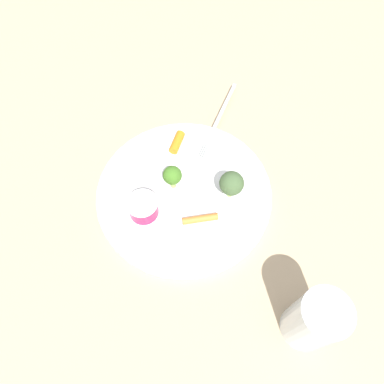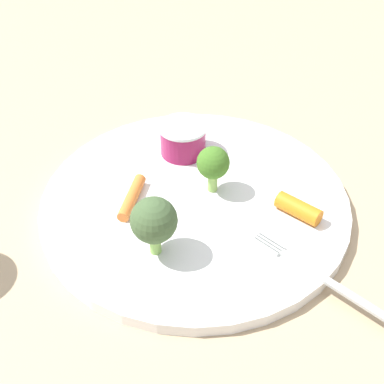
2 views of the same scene
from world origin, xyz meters
name	(u,v)px [view 1 (image 1 of 2)]	position (x,y,z in m)	size (l,w,h in m)	color
ground_plane	(184,195)	(0.00, 0.00, 0.00)	(2.40, 2.40, 0.00)	tan
plate	(184,193)	(0.00, 0.00, 0.01)	(0.29, 0.29, 0.01)	white
sauce_cup	(143,207)	(-0.07, -0.01, 0.03)	(0.05, 0.05, 0.03)	#8D1747
broccoli_floret_0	(172,176)	(-0.01, 0.02, 0.04)	(0.03, 0.03, 0.05)	#93C05C
broccoli_floret_1	(232,184)	(0.07, -0.03, 0.05)	(0.04, 0.04, 0.06)	#92C45C
carrot_stick_0	(177,142)	(0.02, 0.09, 0.02)	(0.02, 0.02, 0.04)	orange
carrot_stick_1	(200,219)	(0.01, -0.06, 0.02)	(0.01, 0.01, 0.06)	orange
fork	(218,120)	(0.11, 0.12, 0.01)	(0.14, 0.15, 0.00)	#B5B9B6
drinking_glass	(314,320)	(0.08, -0.26, 0.06)	(0.06, 0.06, 0.11)	silver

